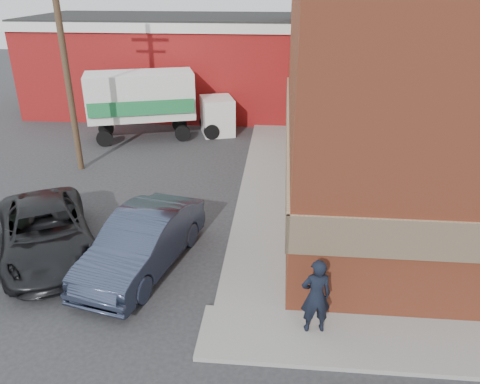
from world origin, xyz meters
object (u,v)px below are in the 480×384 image
(warehouse, at_px, (168,63))
(sedan, at_px, (142,242))
(utility_pole, at_px, (64,58))
(man, at_px, (316,296))
(box_truck, at_px, (154,101))
(suv_a, at_px, (46,232))

(warehouse, relative_size, sedan, 3.23)
(utility_pole, relative_size, man, 4.71)
(utility_pole, relative_size, box_truck, 1.26)
(warehouse, xyz_separation_m, box_truck, (0.71, -6.33, -0.86))
(utility_pole, xyz_separation_m, sedan, (4.92, -7.29, -3.92))
(sedan, relative_size, box_truck, 0.70)
(box_truck, bearing_deg, sedan, -94.68)
(suv_a, bearing_deg, utility_pole, 74.87)
(warehouse, height_order, sedan, warehouse)
(utility_pole, xyz_separation_m, box_truck, (2.21, 4.67, -2.79))
(sedan, bearing_deg, utility_pole, 137.31)
(sedan, xyz_separation_m, box_truck, (-2.72, 11.96, 1.13))
(utility_pole, height_order, sedan, utility_pole)
(utility_pole, bearing_deg, warehouse, 82.23)
(warehouse, xyz_separation_m, suv_a, (0.36, -17.84, -2.05))
(warehouse, xyz_separation_m, utility_pole, (-1.50, -11.00, 1.93))
(utility_pole, bearing_deg, box_truck, 64.71)
(sedan, relative_size, suv_a, 0.92)
(sedan, bearing_deg, box_truck, 116.05)
(warehouse, relative_size, man, 8.53)
(utility_pole, height_order, suv_a, utility_pole)
(warehouse, bearing_deg, suv_a, -88.86)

